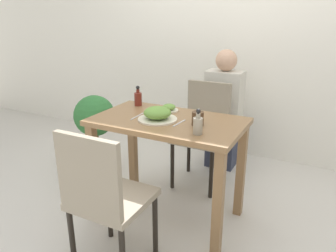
# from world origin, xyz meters

# --- Properties ---
(ground_plane) EXTENTS (16.00, 16.00, 0.00)m
(ground_plane) POSITION_xyz_m (0.00, 0.00, 0.00)
(ground_plane) COLOR beige
(wall_back) EXTENTS (8.00, 0.05, 2.60)m
(wall_back) POSITION_xyz_m (0.00, 1.44, 1.30)
(wall_back) COLOR white
(wall_back) RESTS_ON ground_plane
(dining_table) EXTENTS (1.06, 0.62, 0.78)m
(dining_table) POSITION_xyz_m (0.00, 0.00, 0.64)
(dining_table) COLOR olive
(dining_table) RESTS_ON ground_plane
(chair_near) EXTENTS (0.42, 0.42, 0.91)m
(chair_near) POSITION_xyz_m (-0.06, -0.67, 0.52)
(chair_near) COLOR gray
(chair_near) RESTS_ON ground_plane
(chair_far) EXTENTS (0.42, 0.42, 0.91)m
(chair_far) POSITION_xyz_m (0.03, 0.64, 0.52)
(chair_far) COLOR gray
(chair_far) RESTS_ON ground_plane
(food_plate) EXTENTS (0.27, 0.27, 0.09)m
(food_plate) POSITION_xyz_m (-0.06, -0.05, 0.82)
(food_plate) COLOR beige
(food_plate) RESTS_ON dining_table
(side_plate) EXTENTS (0.14, 0.14, 0.05)m
(side_plate) POSITION_xyz_m (-0.09, 0.18, 0.80)
(side_plate) COLOR beige
(side_plate) RESTS_ON dining_table
(drink_cup) EXTENTS (0.08, 0.08, 0.09)m
(drink_cup) POSITION_xyz_m (0.23, -0.02, 0.83)
(drink_cup) COLOR #4C331E
(drink_cup) RESTS_ON dining_table
(sauce_bottle) EXTENTS (0.06, 0.06, 0.16)m
(sauce_bottle) POSITION_xyz_m (-0.38, 0.21, 0.84)
(sauce_bottle) COLOR maroon
(sauce_bottle) RESTS_ON dining_table
(condiment_bottle) EXTENTS (0.06, 0.06, 0.16)m
(condiment_bottle) POSITION_xyz_m (0.30, -0.18, 0.84)
(condiment_bottle) COLOR gray
(condiment_bottle) RESTS_ON dining_table
(fork_utensil) EXTENTS (0.02, 0.17, 0.00)m
(fork_utensil) POSITION_xyz_m (-0.23, -0.05, 0.78)
(fork_utensil) COLOR silver
(fork_utensil) RESTS_ON dining_table
(spoon_utensil) EXTENTS (0.02, 0.16, 0.00)m
(spoon_utensil) POSITION_xyz_m (0.11, -0.05, 0.78)
(spoon_utensil) COLOR silver
(spoon_utensil) RESTS_ON dining_table
(potted_plant_left) EXTENTS (0.38, 0.38, 0.77)m
(potted_plant_left) POSITION_xyz_m (-0.94, 0.34, 0.46)
(potted_plant_left) COLOR #51331E
(potted_plant_left) RESTS_ON ground_plane
(person_figure) EXTENTS (0.34, 0.22, 1.17)m
(person_figure) POSITION_xyz_m (0.09, 1.02, 0.58)
(person_figure) COLOR #2D3347
(person_figure) RESTS_ON ground_plane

